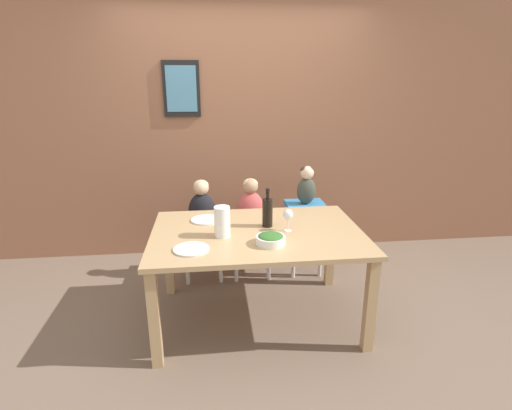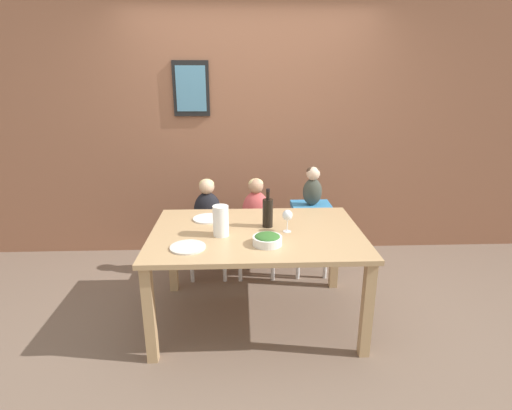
# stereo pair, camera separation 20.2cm
# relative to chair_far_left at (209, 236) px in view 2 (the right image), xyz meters

# --- Properties ---
(ground_plane) EXTENTS (14.00, 14.00, 0.00)m
(ground_plane) POSITION_rel_chair_far_left_xyz_m (0.42, -0.76, -0.40)
(ground_plane) COLOR #705B4C
(wall_back) EXTENTS (10.00, 0.09, 2.70)m
(wall_back) POSITION_rel_chair_far_left_xyz_m (0.42, 0.62, 0.96)
(wall_back) COLOR #8E5B42
(wall_back) RESTS_ON ground_plane
(dining_table) EXTENTS (1.56, 1.07, 0.74)m
(dining_table) POSITION_rel_chair_far_left_xyz_m (0.42, -0.76, 0.26)
(dining_table) COLOR tan
(dining_table) RESTS_ON ground_plane
(chair_far_left) EXTENTS (0.43, 0.41, 0.47)m
(chair_far_left) POSITION_rel_chair_far_left_xyz_m (0.00, 0.00, 0.00)
(chair_far_left) COLOR silver
(chair_far_left) RESTS_ON ground_plane
(chair_far_center) EXTENTS (0.43, 0.41, 0.47)m
(chair_far_center) POSITION_rel_chair_far_left_xyz_m (0.45, 0.00, 0.00)
(chair_far_center) COLOR silver
(chair_far_center) RESTS_ON ground_plane
(chair_right_highchair) EXTENTS (0.36, 0.35, 0.69)m
(chair_right_highchair) POSITION_rel_chair_far_left_xyz_m (0.97, -0.00, 0.15)
(chair_right_highchair) COLOR silver
(chair_right_highchair) RESTS_ON ground_plane
(person_child_left) EXTENTS (0.25, 0.18, 0.49)m
(person_child_left) POSITION_rel_chair_far_left_xyz_m (0.00, 0.00, 0.30)
(person_child_left) COLOR black
(person_child_left) RESTS_ON chair_far_left
(person_child_center) EXTENTS (0.25, 0.18, 0.49)m
(person_child_center) POSITION_rel_chair_far_left_xyz_m (0.45, 0.00, 0.30)
(person_child_center) COLOR #C64C4C
(person_child_center) RESTS_ON chair_far_center
(person_baby_right) EXTENTS (0.18, 0.13, 0.36)m
(person_baby_right) POSITION_rel_chair_far_left_xyz_m (0.97, 0.00, 0.49)
(person_baby_right) COLOR #3D4238
(person_baby_right) RESTS_ON chair_right_highchair
(wine_bottle) EXTENTS (0.08, 0.08, 0.30)m
(wine_bottle) POSITION_rel_chair_far_left_xyz_m (0.51, -0.67, 0.46)
(wine_bottle) COLOR black
(wine_bottle) RESTS_ON dining_table
(paper_towel_roll) EXTENTS (0.11, 0.11, 0.22)m
(paper_towel_roll) POSITION_rel_chair_far_left_xyz_m (0.16, -0.83, 0.46)
(paper_towel_roll) COLOR white
(paper_towel_roll) RESTS_ON dining_table
(wine_glass_near) EXTENTS (0.07, 0.07, 0.17)m
(wine_glass_near) POSITION_rel_chair_far_left_xyz_m (0.65, -0.78, 0.47)
(wine_glass_near) COLOR white
(wine_glass_near) RESTS_ON dining_table
(salad_bowl_large) EXTENTS (0.20, 0.20, 0.08)m
(salad_bowl_large) POSITION_rel_chair_far_left_xyz_m (0.49, -1.01, 0.39)
(salad_bowl_large) COLOR white
(salad_bowl_large) RESTS_ON dining_table
(dinner_plate_front_left) EXTENTS (0.24, 0.24, 0.01)m
(dinner_plate_front_left) POSITION_rel_chair_far_left_xyz_m (-0.05, -1.05, 0.35)
(dinner_plate_front_left) COLOR silver
(dinner_plate_front_left) RESTS_ON dining_table
(dinner_plate_back_left) EXTENTS (0.24, 0.24, 0.01)m
(dinner_plate_back_left) POSITION_rel_chair_far_left_xyz_m (0.04, -0.49, 0.35)
(dinner_plate_back_left) COLOR silver
(dinner_plate_back_left) RESTS_ON dining_table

